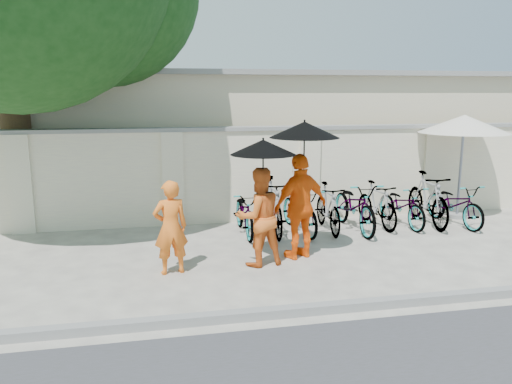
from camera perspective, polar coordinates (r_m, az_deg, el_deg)
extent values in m
plane|color=#BCB5A4|center=(8.06, -1.18, -9.05)|extent=(80.00, 80.00, 0.00)
cube|color=gray|center=(6.50, 1.58, -13.67)|extent=(40.00, 0.16, 0.12)
cube|color=beige|center=(11.04, 0.94, 1.91)|extent=(20.00, 0.30, 2.00)
cube|color=beige|center=(14.87, 1.57, 6.66)|extent=(14.00, 6.00, 3.20)
cylinder|color=brown|center=(11.71, -25.80, 7.24)|extent=(0.60, 0.60, 4.40)
imported|color=orange|center=(7.87, -9.74, -4.01)|extent=(0.60, 0.46, 1.49)
imported|color=orange|center=(8.13, 0.33, -2.86)|extent=(0.90, 0.77, 1.63)
cylinder|color=black|center=(7.93, 0.81, 1.42)|extent=(0.02, 0.02, 1.04)
cone|color=black|center=(7.86, 0.82, 5.16)|extent=(1.04, 1.04, 0.24)
imported|color=#FF5E0E|center=(8.50, 5.11, -1.65)|extent=(1.15, 0.80, 1.81)
cylinder|color=black|center=(8.30, 5.49, 3.04)|extent=(0.02, 0.02, 1.18)
cone|color=black|center=(8.24, 5.56, 7.11)|extent=(1.16, 1.16, 0.27)
cylinder|color=gray|center=(12.29, 21.95, -2.50)|extent=(0.44, 0.44, 0.09)
cylinder|color=gray|center=(12.11, 22.30, 2.10)|extent=(0.06, 0.06, 2.08)
cone|color=beige|center=(12.00, 22.69, 7.20)|extent=(2.12, 2.12, 0.40)
imported|color=gray|center=(9.97, -1.27, -2.34)|extent=(0.61, 1.72, 0.90)
imported|color=gray|center=(10.01, 1.97, -1.61)|extent=(0.64, 1.91, 1.13)
imported|color=gray|center=(10.18, 5.07, -2.02)|extent=(0.79, 1.82, 0.93)
imported|color=gray|center=(10.28, 8.23, -1.80)|extent=(0.56, 1.67, 0.99)
imported|color=gray|center=(10.44, 11.24, -1.56)|extent=(0.73, 1.99, 1.04)
imported|color=gray|center=(10.83, 13.64, -1.41)|extent=(0.60, 1.63, 0.96)
imported|color=gray|center=(11.07, 16.34, -1.46)|extent=(0.76, 1.74, 0.89)
imported|color=gray|center=(11.28, 19.03, -0.76)|extent=(0.67, 1.92, 1.13)
imported|color=gray|center=(11.49, 21.76, -1.28)|extent=(0.84, 1.82, 0.92)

